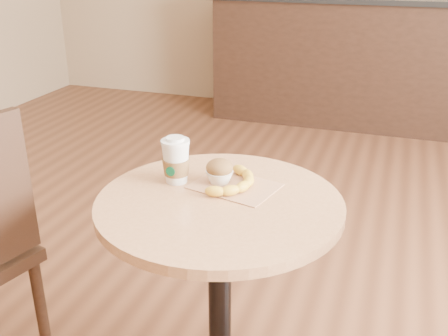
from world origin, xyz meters
name	(u,v)px	position (x,y,z in m)	size (l,w,h in m)	color
cafe_table	(220,265)	(-0.02, -0.03, 0.53)	(0.70, 0.70, 0.75)	black
service_counter	(350,61)	(0.00, 3.18, 0.52)	(2.30, 0.65, 1.04)	black
kraft_bag	(235,186)	(-0.01, 0.06, 0.75)	(0.24, 0.18, 0.00)	#B07A55
coffee_cup	(176,162)	(-0.19, 0.04, 0.81)	(0.09, 0.09, 0.14)	silver
muffin	(219,171)	(-0.06, 0.07, 0.79)	(0.08, 0.08, 0.07)	silver
banana	(236,181)	(-0.01, 0.06, 0.77)	(0.13, 0.23, 0.03)	gold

